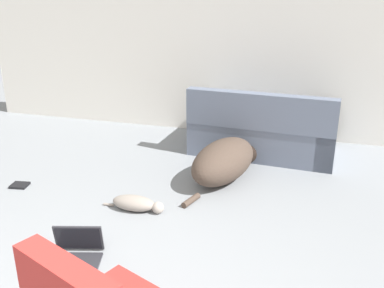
{
  "coord_description": "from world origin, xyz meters",
  "views": [
    {
      "loc": [
        1.23,
        -1.11,
        1.89
      ],
      "look_at": [
        0.29,
        2.15,
        0.62
      ],
      "focal_mm": 40.0,
      "sensor_mm": 36.0,
      "label": 1
    }
  ],
  "objects_px": {
    "laptop_open": "(77,248)",
    "book_black": "(20,185)",
    "cat": "(136,203)",
    "dog": "(225,161)",
    "couch": "(264,132)"
  },
  "relations": [
    {
      "from": "book_black",
      "to": "cat",
      "type": "bearing_deg",
      "value": -5.21
    },
    {
      "from": "laptop_open",
      "to": "book_black",
      "type": "bearing_deg",
      "value": 127.54
    },
    {
      "from": "couch",
      "to": "laptop_open",
      "type": "bearing_deg",
      "value": 71.22
    },
    {
      "from": "couch",
      "to": "laptop_open",
      "type": "xyz_separation_m",
      "value": [
        -1.04,
        -2.5,
        -0.18
      ]
    },
    {
      "from": "dog",
      "to": "cat",
      "type": "relative_size",
      "value": 2.31
    },
    {
      "from": "book_black",
      "to": "dog",
      "type": "bearing_deg",
      "value": 20.75
    },
    {
      "from": "dog",
      "to": "cat",
      "type": "height_order",
      "value": "dog"
    },
    {
      "from": "cat",
      "to": "book_black",
      "type": "relative_size",
      "value": 3.18
    },
    {
      "from": "dog",
      "to": "book_black",
      "type": "bearing_deg",
      "value": 128.21
    },
    {
      "from": "couch",
      "to": "cat",
      "type": "height_order",
      "value": "couch"
    },
    {
      "from": "couch",
      "to": "dog",
      "type": "height_order",
      "value": "couch"
    },
    {
      "from": "book_black",
      "to": "couch",
      "type": "bearing_deg",
      "value": 36.16
    },
    {
      "from": "dog",
      "to": "laptop_open",
      "type": "height_order",
      "value": "dog"
    },
    {
      "from": "couch",
      "to": "dog",
      "type": "distance_m",
      "value": 0.93
    },
    {
      "from": "cat",
      "to": "laptop_open",
      "type": "bearing_deg",
      "value": -100.29
    }
  ]
}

